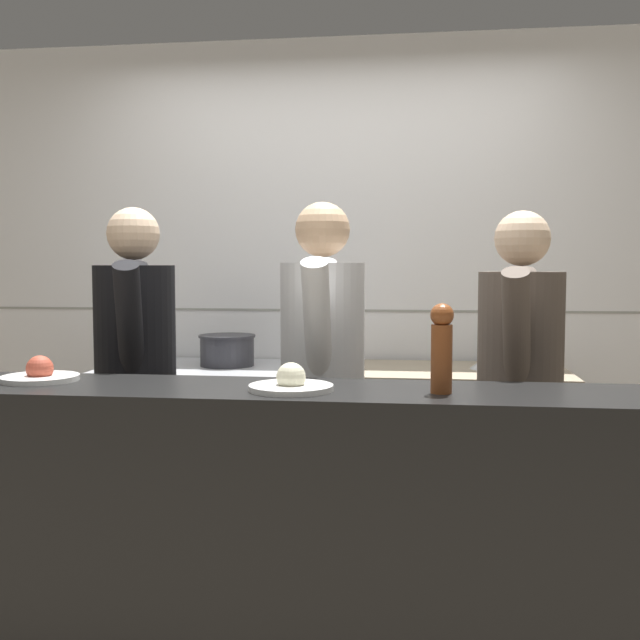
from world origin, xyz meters
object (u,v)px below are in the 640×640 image
(mixing_bowl_steel, at_px, (493,360))
(plated_dish_appetiser, at_px, (291,384))
(pepper_mill, at_px, (442,346))
(plated_dish_main, at_px, (40,375))
(chef_line, at_px, (519,395))
(stock_pot, at_px, (227,349))
(chef_head_cook, at_px, (136,383))
(chef_sous, at_px, (322,386))
(oven_range, at_px, (217,453))

(mixing_bowl_steel, relative_size, plated_dish_appetiser, 0.85)
(plated_dish_appetiser, distance_m, pepper_mill, 0.48)
(mixing_bowl_steel, height_order, plated_dish_main, plated_dish_main)
(mixing_bowl_steel, distance_m, pepper_mill, 1.45)
(pepper_mill, xyz_separation_m, chef_line, (0.32, 0.66, -0.26))
(stock_pot, height_order, plated_dish_main, plated_dish_main)
(plated_dish_appetiser, bearing_deg, stock_pot, 111.90)
(chef_head_cook, distance_m, chef_sous, 0.78)
(oven_range, height_order, plated_dish_main, plated_dish_main)
(mixing_bowl_steel, distance_m, plated_dish_appetiser, 1.61)
(pepper_mill, bearing_deg, oven_range, 128.30)
(oven_range, height_order, chef_sous, chef_sous)
(chef_head_cook, height_order, chef_sous, chef_sous)
(oven_range, bearing_deg, plated_dish_main, -100.80)
(plated_dish_appetiser, bearing_deg, chef_sous, 88.92)
(mixing_bowl_steel, bearing_deg, plated_dish_main, -140.54)
(oven_range, distance_m, pepper_mill, 1.88)
(chef_sous, bearing_deg, pepper_mill, -57.67)
(plated_dish_main, xyz_separation_m, pepper_mill, (1.33, -0.07, 0.12))
(pepper_mill, distance_m, chef_head_cook, 1.42)
(plated_dish_main, bearing_deg, chef_line, 19.78)
(mixing_bowl_steel, xyz_separation_m, chef_head_cook, (-1.52, -0.73, -0.03))
(stock_pot, distance_m, chef_line, 1.56)
(plated_dish_main, bearing_deg, oven_range, 79.20)
(oven_range, bearing_deg, chef_head_cook, -102.16)
(chef_head_cook, bearing_deg, pepper_mill, -44.68)
(mixing_bowl_steel, xyz_separation_m, plated_dish_main, (-1.62, -1.33, 0.09))
(mixing_bowl_steel, distance_m, chef_head_cook, 1.69)
(plated_dish_appetiser, height_order, chef_head_cook, chef_head_cook)
(pepper_mill, relative_size, chef_head_cook, 0.17)
(chef_sous, bearing_deg, stock_pot, 125.60)
(stock_pot, bearing_deg, chef_sous, -52.42)
(stock_pot, height_order, chef_sous, chef_sous)
(oven_range, relative_size, stock_pot, 3.93)
(plated_dish_main, height_order, chef_head_cook, chef_head_cook)
(stock_pot, distance_m, plated_dish_appetiser, 1.55)
(plated_dish_main, distance_m, pepper_mill, 1.34)
(chef_line, bearing_deg, pepper_mill, -104.15)
(plated_dish_main, relative_size, pepper_mill, 0.94)
(mixing_bowl_steel, relative_size, chef_line, 0.14)
(mixing_bowl_steel, height_order, chef_line, chef_line)
(mixing_bowl_steel, relative_size, chef_sous, 0.14)
(chef_line, bearing_deg, chef_sous, -167.77)
(oven_range, distance_m, plated_dish_appetiser, 1.62)
(plated_dish_main, height_order, chef_sous, chef_sous)
(stock_pot, relative_size, chef_line, 0.18)
(mixing_bowl_steel, height_order, pepper_mill, pepper_mill)
(pepper_mill, bearing_deg, chef_sous, 124.31)
(chef_sous, height_order, chef_line, chef_sous)
(stock_pot, distance_m, chef_head_cook, 0.77)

